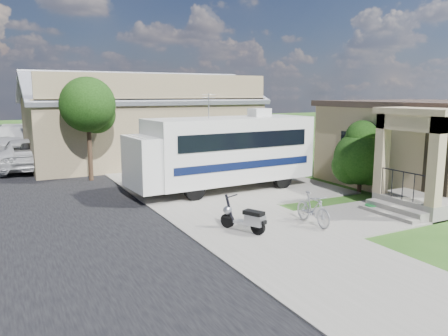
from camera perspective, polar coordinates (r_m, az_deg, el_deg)
name	(u,v)px	position (r m, az deg, el deg)	size (l,w,h in m)	color
ground	(276,221)	(13.59, 6.82, -6.83)	(120.00, 120.00, 0.00)	#1F4612
sidewalk_slab	(145,171)	(22.02, -10.25, -0.43)	(4.00, 80.00, 0.06)	slate
driveway_slab	(244,187)	(18.05, 2.69, -2.54)	(7.00, 6.00, 0.05)	slate
walk_slab	(372,215)	(14.75, 18.78, -5.86)	(4.00, 3.00, 0.05)	slate
house	(433,143)	(20.43, 25.59, 2.93)	(9.47, 7.80, 3.54)	#91795C
warehouse	(140,126)	(25.84, -10.92, 5.42)	(12.50, 8.40, 5.04)	#7B674D
street_tree_a	(90,107)	(20.12, -17.12, 7.58)	(2.44, 2.40, 4.58)	black
street_tree_b	(59,101)	(30.00, -20.72, 8.23)	(2.44, 2.40, 4.73)	black
street_tree_c	(45,103)	(38.95, -22.36, 7.91)	(2.44, 2.40, 4.42)	black
motorhome	(224,150)	(17.32, -0.05, 2.37)	(7.57, 2.77, 3.82)	silver
shrub	(361,155)	(17.94, 17.45, 1.57)	(2.31, 2.20, 2.83)	black
scooter	(246,218)	(12.16, 2.83, -6.60)	(0.83, 1.41, 0.98)	black
bicycle	(313,211)	(13.06, 11.53, -5.51)	(0.44, 1.56, 0.94)	#9D9FA5
pickup_truck	(26,154)	(24.51, -24.44, 1.67)	(2.62, 5.69, 1.58)	silver
van	(13,140)	(31.44, -25.89, 3.36)	(2.51, 6.17, 1.79)	silver
garden_hose	(371,208)	(15.40, 18.61, -4.97)	(0.38, 0.38, 0.17)	#125D25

